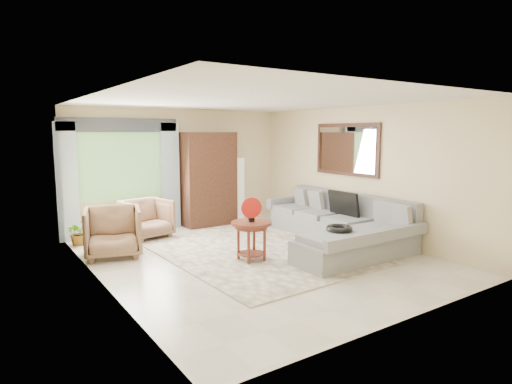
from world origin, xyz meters
TOP-DOWN VIEW (x-y plane):
  - ground at (0.00, 0.00)m, footprint 6.00×6.00m
  - area_rug at (0.18, 0.28)m, footprint 3.13×4.10m
  - sectional_sofa at (1.78, -0.18)m, footprint 2.30×3.46m
  - tv_screen at (2.05, -0.01)m, footprint 0.14×0.74m
  - garden_hose at (1.00, -0.96)m, footprint 0.43×0.43m
  - coffee_table at (-0.20, -0.18)m, footprint 0.66×0.66m
  - red_disc at (-0.20, -0.18)m, footprint 0.33×0.14m
  - armchair_left at (-1.98, 1.37)m, footprint 1.11×1.13m
  - armchair_right at (-1.06, 2.31)m, footprint 0.98×1.00m
  - potted_plant at (-2.32, 2.48)m, footprint 0.52×0.48m
  - armoire at (0.55, 2.72)m, footprint 1.20×0.55m
  - floor_lamp at (1.35, 2.78)m, footprint 0.24×0.24m
  - window at (-1.35, 2.97)m, footprint 1.80×0.04m
  - curtain_left at (-2.40, 2.88)m, footprint 0.40×0.08m
  - curtain_right at (-0.30, 2.88)m, footprint 0.40×0.08m
  - valance at (-1.35, 2.90)m, footprint 2.40×0.12m
  - wall_mirror at (2.46, 0.35)m, footprint 0.05×1.70m

SIDE VIEW (x-z plane):
  - ground at x=0.00m, z-range 0.00..0.00m
  - area_rug at x=0.18m, z-range 0.00..0.02m
  - potted_plant at x=-2.32m, z-range 0.00..0.48m
  - sectional_sofa at x=1.78m, z-range -0.17..0.73m
  - coffee_table at x=-0.20m, z-range 0.02..0.68m
  - armchair_right at x=-1.06m, z-range 0.00..0.77m
  - armchair_left at x=-1.98m, z-range 0.00..0.84m
  - garden_hose at x=1.00m, z-range 0.50..0.59m
  - tv_screen at x=2.05m, z-range 0.48..0.96m
  - floor_lamp at x=1.35m, z-range 0.00..1.50m
  - red_disc at x=-0.20m, z-range 0.72..1.06m
  - armoire at x=0.55m, z-range 0.00..2.10m
  - curtain_left at x=-2.40m, z-range 0.00..2.30m
  - curtain_right at x=-0.30m, z-range 0.00..2.30m
  - window at x=-1.35m, z-range 0.70..2.10m
  - wall_mirror at x=2.46m, z-range 1.22..2.27m
  - valance at x=-1.35m, z-range 2.12..2.38m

